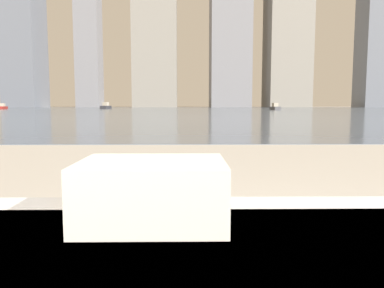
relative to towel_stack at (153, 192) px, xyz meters
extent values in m
cube|color=silver|center=(0.00, 0.00, -0.04)|extent=(0.28, 0.21, 0.04)
cube|color=silver|center=(0.00, 0.00, 0.00)|extent=(0.28, 0.21, 0.04)
cube|color=silver|center=(0.00, 0.00, 0.04)|extent=(0.28, 0.21, 0.04)
cube|color=slate|center=(0.14, 61.19, -0.57)|extent=(180.00, 110.00, 0.01)
cube|color=maroon|center=(-32.33, 65.75, -0.33)|extent=(1.33, 2.80, 0.47)
cube|color=#B2A893|center=(-32.33, 65.75, 0.18)|extent=(0.82, 1.10, 0.54)
cube|color=#2D2D33|center=(-15.13, 69.96, -0.27)|extent=(1.56, 3.42, 0.58)
cube|color=#B2A893|center=(-15.13, 69.96, 0.35)|extent=(0.98, 1.34, 0.66)
cube|color=#4C4C51|center=(13.39, 55.74, -0.32)|extent=(1.18, 2.80, 0.48)
cube|color=#B2A893|center=(13.39, 55.74, 0.19)|extent=(0.77, 1.08, 0.54)
cube|color=slate|center=(13.40, 117.19, 28.27)|extent=(12.07, 13.55, 57.69)
camera|label=1|loc=(0.07, -0.70, 0.17)|focal=35.00mm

